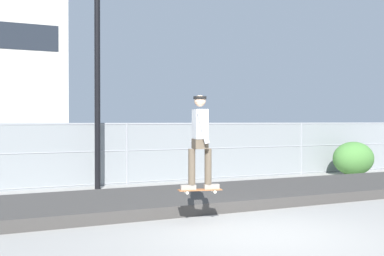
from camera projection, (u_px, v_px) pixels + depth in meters
ground_plane at (265, 236)px, 8.12m from camera, size 120.00×120.00×0.00m
gravel_berm at (179, 199)px, 11.26m from camera, size 17.87×3.04×0.23m
skateboard at (200, 190)px, 9.00m from camera, size 0.82×0.37×0.07m
skater at (200, 136)px, 8.98m from camera, size 0.72×0.62×1.73m
chain_fence at (127, 153)px, 14.69m from camera, size 26.02×0.06×1.85m
street_lamp at (97, 34)px, 13.60m from camera, size 0.44×0.44×6.96m
parked_car_near at (16, 155)px, 15.54m from camera, size 4.49×2.13×1.66m
parked_car_mid at (178, 151)px, 17.60m from camera, size 4.46×2.06×1.66m
shrub_left at (353, 158)px, 17.20m from camera, size 1.52×1.25×1.18m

